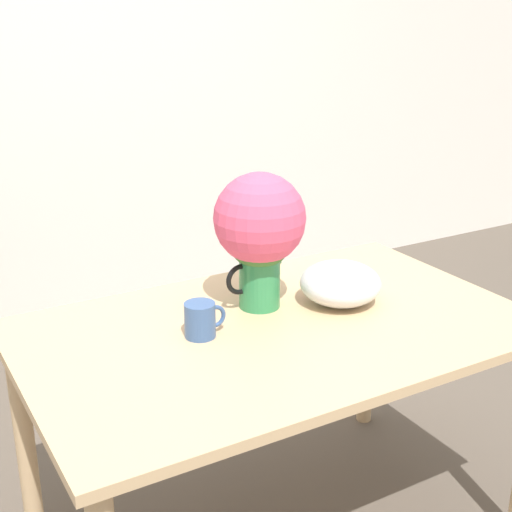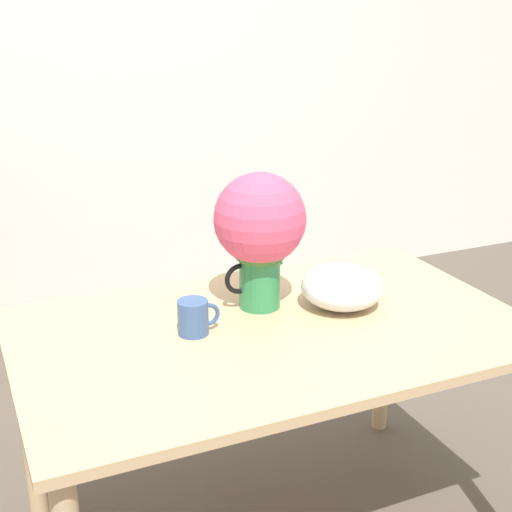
{
  "view_description": "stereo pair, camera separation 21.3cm",
  "coord_description": "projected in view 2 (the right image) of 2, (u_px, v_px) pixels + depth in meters",
  "views": [
    {
      "loc": [
        -1.03,
        -1.68,
        1.63
      ],
      "look_at": [
        -0.03,
        0.06,
        0.91
      ],
      "focal_mm": 50.0,
      "sensor_mm": 36.0,
      "label": 1
    },
    {
      "loc": [
        -0.84,
        -1.78,
        1.63
      ],
      "look_at": [
        -0.03,
        0.06,
        0.91
      ],
      "focal_mm": 50.0,
      "sensor_mm": 36.0,
      "label": 2
    }
  ],
  "objects": [
    {
      "name": "wall_back",
      "position": [
        111.0,
        70.0,
        3.64
      ],
      "size": [
        8.0,
        0.05,
        2.6
      ],
      "color": "silver",
      "rests_on": "ground_plane"
    },
    {
      "name": "table",
      "position": [
        272.0,
        355.0,
        2.09
      ],
      "size": [
        1.46,
        0.91,
        0.75
      ],
      "color": "tan",
      "rests_on": "ground_plane"
    },
    {
      "name": "white_bowl",
      "position": [
        342.0,
        287.0,
        2.17
      ],
      "size": [
        0.25,
        0.25,
        0.13
      ],
      "color": "silver",
      "rests_on": "table"
    },
    {
      "name": "coffee_mug",
      "position": [
        194.0,
        317.0,
        2.0
      ],
      "size": [
        0.12,
        0.09,
        0.1
      ],
      "color": "#385689",
      "rests_on": "table"
    },
    {
      "name": "flower_vase",
      "position": [
        260.0,
        229.0,
        2.11
      ],
      "size": [
        0.28,
        0.28,
        0.42
      ],
      "color": "#2D844C",
      "rests_on": "table"
    }
  ]
}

